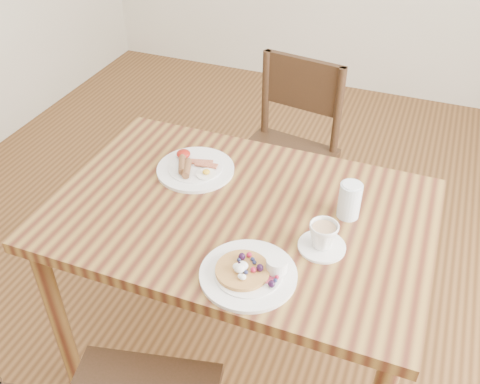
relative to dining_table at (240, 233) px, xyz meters
The scene contains 7 objects.
ground 0.65m from the dining_table, ahead, with size 5.00×5.00×0.00m, color #503016.
dining_table is the anchor object (origin of this frame).
chair_far 0.80m from the dining_table, 95.36° to the left, with size 0.48×0.48×0.88m.
pancake_plate 0.31m from the dining_table, 63.23° to the right, with size 0.27×0.27×0.06m.
breakfast_plate 0.29m from the dining_table, 147.90° to the left, with size 0.27×0.27×0.04m.
teacup_saucer 0.33m from the dining_table, 14.92° to the right, with size 0.14×0.14×0.09m.
water_glass 0.37m from the dining_table, 16.46° to the left, with size 0.07×0.07×0.12m, color silver.
Camera 1 is at (0.47, -1.22, 1.83)m, focal length 40.00 mm.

